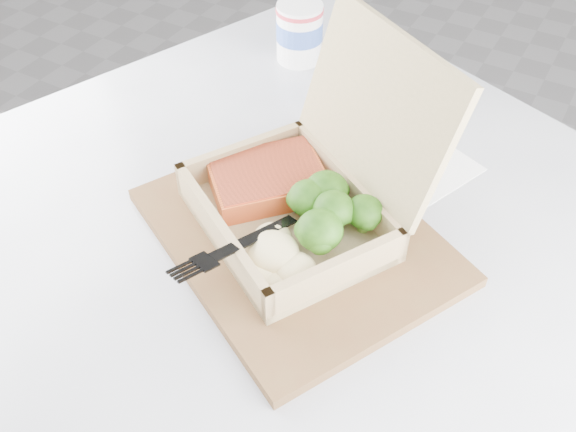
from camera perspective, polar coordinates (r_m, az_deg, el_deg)
The scene contains 10 objects.
floor at distance 1.72m, azimuth -10.99°, elevation -3.46°, with size 4.00×4.00×0.00m, color #95959A.
cafe_table at distance 0.86m, azimuth -0.50°, elevation -10.86°, with size 1.10×1.10×0.75m.
serving_tray at distance 0.71m, azimuth 0.72°, elevation -1.75°, with size 0.32×0.26×0.01m, color brown.
takeout_container at distance 0.69m, azimuth 2.46°, elevation 3.08°, with size 0.30×0.30×0.20m.
salmon_fillet at distance 0.73m, azimuth -1.87°, elevation 3.32°, with size 0.10×0.13×0.03m, color orange.
broccoli_pile at distance 0.68m, azimuth 4.01°, elevation -0.05°, with size 0.11×0.11×0.04m, color #3A781A, non-canonical shape.
mashed_potatoes at distance 0.65m, azimuth -1.40°, elevation -3.20°, with size 0.09×0.08×0.03m, color beige.
plastic_fork at distance 0.66m, azimuth -1.65°, elevation -0.91°, with size 0.06×0.17×0.03m.
paper_cup at distance 0.98m, azimuth 1.03°, elevation 16.15°, with size 0.07×0.07×0.09m.
receipt at distance 0.80m, azimuth 12.08°, elevation 3.42°, with size 0.08×0.14×0.00m, color white.
Camera 1 is at (0.84, -0.81, 1.27)m, focal length 40.00 mm.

